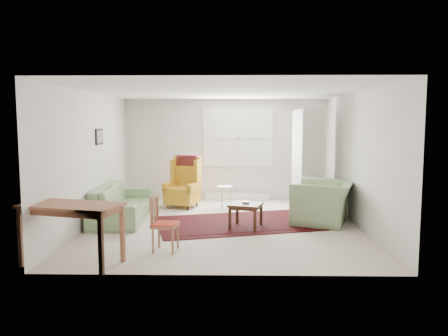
{
  "coord_description": "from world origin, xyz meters",
  "views": [
    {
      "loc": [
        0.15,
        -8.12,
        1.93
      ],
      "look_at": [
        0.0,
        0.3,
        1.05
      ],
      "focal_mm": 35.0,
      "sensor_mm": 36.0,
      "label": 1
    }
  ],
  "objects_px": {
    "desk_chair": "(165,223)",
    "stool": "(225,197)",
    "sofa": "(122,196)",
    "armchair": "(323,198)",
    "desk": "(72,234)",
    "cabinet": "(307,160)",
    "wingback_chair": "(182,182)",
    "coffee_table": "(246,215)"
  },
  "relations": [
    {
      "from": "sofa",
      "to": "stool",
      "type": "bearing_deg",
      "value": -61.43
    },
    {
      "from": "sofa",
      "to": "desk_chair",
      "type": "height_order",
      "value": "sofa"
    },
    {
      "from": "cabinet",
      "to": "coffee_table",
      "type": "bearing_deg",
      "value": -134.27
    },
    {
      "from": "wingback_chair",
      "to": "stool",
      "type": "height_order",
      "value": "wingback_chair"
    },
    {
      "from": "armchair",
      "to": "coffee_table",
      "type": "distance_m",
      "value": 1.59
    },
    {
      "from": "coffee_table",
      "to": "stool",
      "type": "xyz_separation_m",
      "value": [
        -0.42,
        1.94,
        0.02
      ]
    },
    {
      "from": "sofa",
      "to": "stool",
      "type": "xyz_separation_m",
      "value": [
        2.04,
        1.25,
        -0.22
      ]
    },
    {
      "from": "cabinet",
      "to": "wingback_chair",
      "type": "bearing_deg",
      "value": 172.07
    },
    {
      "from": "desk_chair",
      "to": "coffee_table",
      "type": "bearing_deg",
      "value": -32.21
    },
    {
      "from": "desk_chair",
      "to": "stool",
      "type": "bearing_deg",
      "value": -5.94
    },
    {
      "from": "sofa",
      "to": "stool",
      "type": "height_order",
      "value": "sofa"
    },
    {
      "from": "sofa",
      "to": "wingback_chair",
      "type": "relative_size",
      "value": 1.97
    },
    {
      "from": "coffee_table",
      "to": "cabinet",
      "type": "relative_size",
      "value": 0.25
    },
    {
      "from": "desk",
      "to": "desk_chair",
      "type": "bearing_deg",
      "value": 28.29
    },
    {
      "from": "wingback_chair",
      "to": "stool",
      "type": "xyz_separation_m",
      "value": [
        0.97,
        0.03,
        -0.34
      ]
    },
    {
      "from": "desk",
      "to": "wingback_chair",
      "type": "bearing_deg",
      "value": 75.56
    },
    {
      "from": "wingback_chair",
      "to": "desk",
      "type": "relative_size",
      "value": 0.89
    },
    {
      "from": "sofa",
      "to": "desk",
      "type": "bearing_deg",
      "value": 177.46
    },
    {
      "from": "wingback_chair",
      "to": "desk",
      "type": "xyz_separation_m",
      "value": [
        -1.04,
        -4.03,
        -0.17
      ]
    },
    {
      "from": "sofa",
      "to": "desk",
      "type": "xyz_separation_m",
      "value": [
        0.02,
        -2.81,
        -0.05
      ]
    },
    {
      "from": "desk",
      "to": "stool",
      "type": "bearing_deg",
      "value": 63.65
    },
    {
      "from": "sofa",
      "to": "cabinet",
      "type": "distance_m",
      "value": 4.09
    },
    {
      "from": "armchair",
      "to": "desk_chair",
      "type": "bearing_deg",
      "value": -35.09
    },
    {
      "from": "armchair",
      "to": "desk",
      "type": "distance_m",
      "value": 4.69
    },
    {
      "from": "desk",
      "to": "sofa",
      "type": "bearing_deg",
      "value": 90.49
    },
    {
      "from": "desk",
      "to": "coffee_table",
      "type": "bearing_deg",
      "value": 41.22
    },
    {
      "from": "sofa",
      "to": "coffee_table",
      "type": "height_order",
      "value": "sofa"
    },
    {
      "from": "wingback_chair",
      "to": "stool",
      "type": "relative_size",
      "value": 2.4
    },
    {
      "from": "armchair",
      "to": "desk",
      "type": "relative_size",
      "value": 0.94
    },
    {
      "from": "desk_chair",
      "to": "desk",
      "type": "bearing_deg",
      "value": 126.07
    },
    {
      "from": "coffee_table",
      "to": "desk_chair",
      "type": "xyz_separation_m",
      "value": [
        -1.25,
        -1.49,
        0.2
      ]
    },
    {
      "from": "armchair",
      "to": "wingback_chair",
      "type": "xyz_separation_m",
      "value": [
        -2.89,
        1.47,
        0.11
      ]
    },
    {
      "from": "stool",
      "to": "cabinet",
      "type": "xyz_separation_m",
      "value": [
        1.84,
        -0.12,
        0.86
      ]
    },
    {
      "from": "cabinet",
      "to": "desk_chair",
      "type": "bearing_deg",
      "value": -135.14
    },
    {
      "from": "coffee_table",
      "to": "desk",
      "type": "bearing_deg",
      "value": -138.78
    },
    {
      "from": "armchair",
      "to": "coffee_table",
      "type": "height_order",
      "value": "armchair"
    },
    {
      "from": "desk",
      "to": "desk_chair",
      "type": "relative_size",
      "value": 1.56
    },
    {
      "from": "wingback_chair",
      "to": "cabinet",
      "type": "relative_size",
      "value": 0.53
    },
    {
      "from": "stool",
      "to": "coffee_table",
      "type": "bearing_deg",
      "value": -77.86
    },
    {
      "from": "sofa",
      "to": "armchair",
      "type": "distance_m",
      "value": 3.96
    },
    {
      "from": "sofa",
      "to": "cabinet",
      "type": "bearing_deg",
      "value": -76.69
    },
    {
      "from": "armchair",
      "to": "cabinet",
      "type": "distance_m",
      "value": 1.52
    }
  ]
}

